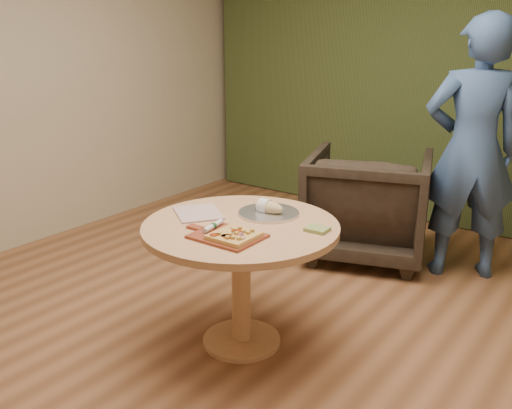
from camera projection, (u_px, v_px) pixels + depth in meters
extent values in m
cube|color=#8F5B39|center=(238.00, 351.00, 3.33)|extent=(5.00, 6.00, 0.02)
cube|color=#BEAF90|center=(440.00, 71.00, 5.21)|extent=(5.00, 0.02, 2.80)
cube|color=#2E3C1B|center=(436.00, 72.00, 5.12)|extent=(4.80, 0.14, 2.78)
cylinder|color=tan|center=(242.00, 340.00, 3.40)|extent=(0.46, 0.46, 0.03)
cylinder|color=tan|center=(241.00, 288.00, 3.30)|extent=(0.11, 0.11, 0.68)
cylinder|color=tan|center=(241.00, 227.00, 3.18)|extent=(1.11, 1.11, 0.04)
cube|color=brown|center=(227.00, 236.00, 2.97)|extent=(0.35, 0.28, 0.01)
cube|color=brown|center=(196.00, 228.00, 3.10)|extent=(0.10, 0.05, 0.01)
cube|color=tan|center=(234.00, 236.00, 2.93)|extent=(0.22, 0.22, 0.02)
cylinder|color=maroon|center=(225.00, 236.00, 2.89)|extent=(0.04, 0.04, 0.00)
cylinder|color=maroon|center=(228.00, 237.00, 2.87)|extent=(0.04, 0.04, 0.00)
cylinder|color=maroon|center=(236.00, 231.00, 2.96)|extent=(0.05, 0.05, 0.00)
cylinder|color=maroon|center=(214.00, 235.00, 2.91)|extent=(0.05, 0.05, 0.00)
cylinder|color=maroon|center=(225.00, 236.00, 2.90)|extent=(0.04, 0.04, 0.00)
cube|color=tan|center=(252.00, 230.00, 2.96)|extent=(0.03, 0.03, 0.01)
cube|color=tan|center=(236.00, 233.00, 2.91)|extent=(0.02, 0.02, 0.01)
cube|color=tan|center=(219.00, 233.00, 2.91)|extent=(0.03, 0.03, 0.01)
cube|color=tan|center=(239.00, 238.00, 2.84)|extent=(0.03, 0.03, 0.01)
cube|color=tan|center=(248.00, 233.00, 2.92)|extent=(0.02, 0.02, 0.01)
cube|color=tan|center=(233.00, 238.00, 2.85)|extent=(0.03, 0.03, 0.01)
cube|color=tan|center=(243.00, 231.00, 2.94)|extent=(0.02, 0.02, 0.01)
cube|color=tan|center=(230.00, 234.00, 2.90)|extent=(0.03, 0.03, 0.01)
cube|color=tan|center=(240.00, 228.00, 2.99)|extent=(0.02, 0.02, 0.01)
cube|color=tan|center=(228.00, 237.00, 2.86)|extent=(0.02, 0.02, 0.01)
cube|color=#337916|center=(233.00, 229.00, 2.99)|extent=(0.01, 0.01, 0.00)
cube|color=#337916|center=(242.00, 234.00, 2.92)|extent=(0.01, 0.01, 0.00)
cube|color=#337916|center=(253.00, 232.00, 2.94)|extent=(0.01, 0.01, 0.00)
cube|color=#337916|center=(231.00, 233.00, 2.94)|extent=(0.01, 0.01, 0.00)
cube|color=#337916|center=(229.00, 238.00, 2.87)|extent=(0.01, 0.01, 0.00)
cube|color=#337916|center=(245.00, 230.00, 2.97)|extent=(0.01, 0.01, 0.00)
cube|color=#337916|center=(236.00, 229.00, 2.99)|extent=(0.01, 0.01, 0.00)
cube|color=#8B4967|center=(242.00, 233.00, 2.93)|extent=(0.02, 0.03, 0.00)
cube|color=#8B4967|center=(241.00, 235.00, 2.90)|extent=(0.01, 0.03, 0.00)
cube|color=#8B4967|center=(244.00, 238.00, 2.86)|extent=(0.01, 0.03, 0.00)
cube|color=#8B4967|center=(241.00, 236.00, 2.89)|extent=(0.01, 0.03, 0.00)
cube|color=#8B4967|center=(242.00, 234.00, 2.91)|extent=(0.03, 0.01, 0.00)
cube|color=#8B4967|center=(234.00, 232.00, 2.95)|extent=(0.02, 0.03, 0.00)
cube|color=#8B4967|center=(231.00, 228.00, 3.00)|extent=(0.03, 0.02, 0.00)
cylinder|color=silver|center=(213.00, 226.00, 3.06)|extent=(0.06, 0.17, 0.03)
cylinder|color=#194C26|center=(213.00, 226.00, 3.06)|extent=(0.04, 0.03, 0.03)
cube|color=silver|center=(222.00, 221.00, 3.14)|extent=(0.02, 0.04, 0.00)
cube|color=silver|center=(198.00, 213.00, 3.34)|extent=(0.39, 0.38, 0.01)
cylinder|color=silver|center=(269.00, 213.00, 3.34)|extent=(0.35, 0.35, 0.01)
cylinder|color=silver|center=(269.00, 213.00, 3.34)|extent=(0.36, 0.36, 0.02)
ellipsoid|color=tan|center=(269.00, 207.00, 3.33)|extent=(0.19, 0.08, 0.07)
cylinder|color=silver|center=(265.00, 206.00, 3.34)|extent=(0.06, 0.09, 0.09)
cube|color=#5A6E31|center=(317.00, 229.00, 3.07)|extent=(0.13, 0.11, 0.02)
imported|color=black|center=(368.00, 199.00, 4.54)|extent=(1.15, 1.12, 0.95)
imported|color=#355285|center=(472.00, 150.00, 4.07)|extent=(0.83, 0.74, 1.90)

